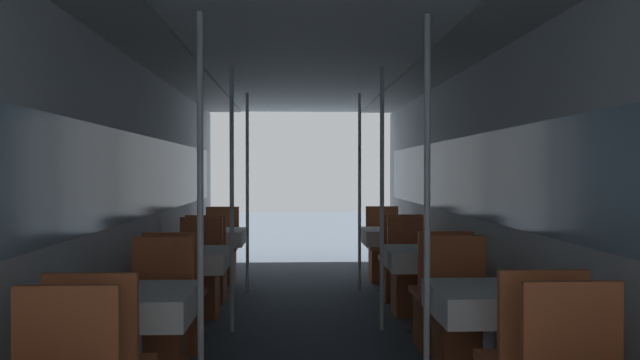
{
  "coord_description": "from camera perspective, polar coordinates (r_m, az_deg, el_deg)",
  "views": [
    {
      "loc": [
        -0.12,
        -1.08,
        1.39
      ],
      "look_at": [
        0.04,
        2.79,
        1.33
      ],
      "focal_mm": 35.0,
      "sensor_mm": 36.0,
      "label": 1
    }
  ],
  "objects": [
    {
      "name": "support_pole_left_2",
      "position": [
        5.42,
        -8.06,
        -1.75
      ],
      "size": [
        0.04,
        0.04,
        2.29
      ],
      "color": "silver",
      "rests_on": "ground_plane"
    },
    {
      "name": "dining_table_right_1",
      "position": [
        3.83,
        15.31,
        -11.03
      ],
      "size": [
        0.67,
        0.67,
        0.71
      ],
      "color": "#4C4C51",
      "rests_on": "ground_plane"
    },
    {
      "name": "dining_table_right_2",
      "position": [
        5.57,
        9.51,
        -7.29
      ],
      "size": [
        0.67,
        0.67,
        0.71
      ],
      "color": "#4C4C51",
      "rests_on": "ground_plane"
    },
    {
      "name": "support_pole_right_2",
      "position": [
        5.45,
        5.69,
        -1.73
      ],
      "size": [
        0.04,
        0.04,
        2.29
      ],
      "color": "silver",
      "rests_on": "ground_plane"
    },
    {
      "name": "chair_right_near_3",
      "position": [
        6.8,
        7.34,
        -8.46
      ],
      "size": [
        0.42,
        0.42,
        0.93
      ],
      "color": "brown",
      "rests_on": "ground_plane"
    },
    {
      "name": "wall_right",
      "position": [
        4.99,
        15.72,
        -1.66
      ],
      "size": [
        0.05,
        10.12,
        2.29
      ],
      "color": "silver",
      "rests_on": "ground_plane"
    },
    {
      "name": "chair_right_far_1",
      "position": [
        4.46,
        12.87,
        -13.43
      ],
      "size": [
        0.42,
        0.42,
        0.93
      ],
      "rotation": [
        0.0,
        0.0,
        3.14
      ],
      "color": "brown",
      "rests_on": "ground_plane"
    },
    {
      "name": "chair_right_far_3",
      "position": [
        7.97,
        5.85,
        -7.08
      ],
      "size": [
        0.42,
        0.42,
        0.93
      ],
      "rotation": [
        0.0,
        0.0,
        3.14
      ],
      "color": "brown",
      "rests_on": "ground_plane"
    },
    {
      "name": "chair_right_far_2",
      "position": [
        6.2,
        8.34,
        -9.37
      ],
      "size": [
        0.42,
        0.42,
        0.93
      ],
      "rotation": [
        0.0,
        0.0,
        3.14
      ],
      "color": "brown",
      "rests_on": "ground_plane"
    },
    {
      "name": "wall_left",
      "position": [
        4.92,
        -17.95,
        -1.7
      ],
      "size": [
        0.05,
        10.12,
        2.29
      ],
      "color": "silver",
      "rests_on": "ground_plane"
    },
    {
      "name": "dining_table_left_2",
      "position": [
        5.52,
        -11.94,
        -7.36
      ],
      "size": [
        0.67,
        0.67,
        0.71
      ],
      "color": "#4C4C51",
      "rests_on": "ground_plane"
    },
    {
      "name": "ceiling_panel",
      "position": [
        4.84,
        -0.99,
        12.11
      ],
      "size": [
        2.88,
        10.12,
        0.07
      ],
      "color": "silver",
      "rests_on": "wall_left"
    },
    {
      "name": "chair_left_far_2",
      "position": [
        6.16,
        -11.0,
        -9.45
      ],
      "size": [
        0.42,
        0.42,
        0.93
      ],
      "rotation": [
        0.0,
        0.0,
        3.14
      ],
      "color": "brown",
      "rests_on": "ground_plane"
    },
    {
      "name": "dining_table_left_1",
      "position": [
        3.76,
        -16.6,
        -11.24
      ],
      "size": [
        0.67,
        0.67,
        0.71
      ],
      "color": "#4C4C51",
      "rests_on": "ground_plane"
    },
    {
      "name": "support_pole_left_1",
      "position": [
        3.61,
        -10.88,
        -3.03
      ],
      "size": [
        0.04,
        0.04,
        2.29
      ],
      "color": "silver",
      "rests_on": "ground_plane"
    },
    {
      "name": "chair_left_near_2",
      "position": [
        5.0,
        -13.08,
        -11.87
      ],
      "size": [
        0.42,
        0.42,
        0.93
      ],
      "color": "brown",
      "rests_on": "ground_plane"
    },
    {
      "name": "support_pole_left_3",
      "position": [
        7.24,
        -6.66,
        -1.1
      ],
      "size": [
        0.04,
        0.04,
        2.29
      ],
      "color": "silver",
      "rests_on": "ground_plane"
    },
    {
      "name": "dining_table_right_3",
      "position": [
        7.35,
        6.54,
        -5.31
      ],
      "size": [
        0.67,
        0.67,
        0.71
      ],
      "color": "#4C4C51",
      "rests_on": "ground_plane"
    },
    {
      "name": "chair_right_near_2",
      "position": [
        5.05,
        10.95,
        -11.73
      ],
      "size": [
        0.42,
        0.42,
        0.93
      ],
      "color": "brown",
      "rests_on": "ground_plane"
    },
    {
      "name": "chair_left_far_1",
      "position": [
        4.4,
        -14.62,
        -13.62
      ],
      "size": [
        0.42,
        0.42,
        0.93
      ],
      "rotation": [
        0.0,
        0.0,
        3.14
      ],
      "color": "brown",
      "rests_on": "ground_plane"
    },
    {
      "name": "chair_left_near_3",
      "position": [
        6.77,
        -10.21,
        -8.51
      ],
      "size": [
        0.42,
        0.42,
        0.93
      ],
      "color": "brown",
      "rests_on": "ground_plane"
    },
    {
      "name": "dining_table_left_3",
      "position": [
        7.31,
        -9.58,
        -5.35
      ],
      "size": [
        0.67,
        0.67,
        0.71
      ],
      "color": "#4C4C51",
      "rests_on": "ground_plane"
    },
    {
      "name": "chair_left_far_3",
      "position": [
        7.94,
        -9.04,
        -7.12
      ],
      "size": [
        0.42,
        0.42,
        0.93
      ],
      "rotation": [
        0.0,
        0.0,
        3.14
      ],
      "color": "brown",
      "rests_on": "ground_plane"
    },
    {
      "name": "support_pole_right_1",
      "position": [
        3.66,
        9.76,
        -2.98
      ],
      "size": [
        0.04,
        0.04,
        2.29
      ],
      "color": "silver",
      "rests_on": "ground_plane"
    },
    {
      "name": "support_pole_right_3",
      "position": [
        7.26,
        3.64,
        -1.09
      ],
      "size": [
        0.04,
        0.04,
        2.29
      ],
      "color": "silver",
      "rests_on": "ground_plane"
    }
  ]
}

